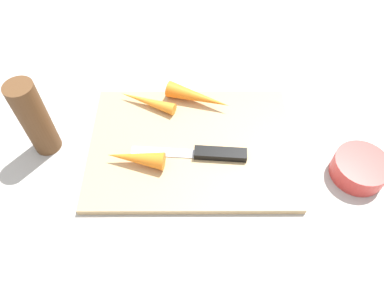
# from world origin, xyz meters

# --- Properties ---
(ground_plane) EXTENTS (1.40, 1.40, 0.00)m
(ground_plane) POSITION_xyz_m (0.00, 0.00, 0.00)
(ground_plane) COLOR #ADA8A0
(cutting_board) EXTENTS (0.36, 0.26, 0.01)m
(cutting_board) POSITION_xyz_m (0.00, 0.00, 0.01)
(cutting_board) COLOR tan
(cutting_board) RESTS_ON ground_plane
(knife) EXTENTS (0.20, 0.03, 0.01)m
(knife) POSITION_xyz_m (-0.04, 0.02, 0.02)
(knife) COLOR #B7B7BC
(knife) RESTS_ON cutting_board
(carrot_longest) EXTENTS (0.13, 0.07, 0.03)m
(carrot_longest) POSITION_xyz_m (-0.01, -0.10, 0.03)
(carrot_longest) COLOR orange
(carrot_longest) RESTS_ON cutting_board
(carrot_medium) EXTENTS (0.11, 0.06, 0.02)m
(carrot_medium) POSITION_xyz_m (0.08, -0.09, 0.02)
(carrot_medium) COLOR orange
(carrot_medium) RESTS_ON cutting_board
(carrot_shortest) EXTENTS (0.10, 0.04, 0.03)m
(carrot_shortest) POSITION_xyz_m (0.09, 0.04, 0.03)
(carrot_shortest) COLOR orange
(carrot_shortest) RESTS_ON cutting_board
(small_bowl) EXTENTS (0.09, 0.09, 0.04)m
(small_bowl) POSITION_xyz_m (-0.28, 0.06, 0.02)
(small_bowl) COLOR red
(small_bowl) RESTS_ON ground_plane
(pepper_grinder) EXTENTS (0.05, 0.05, 0.15)m
(pepper_grinder) POSITION_xyz_m (0.26, -0.01, 0.07)
(pepper_grinder) COLOR brown
(pepper_grinder) RESTS_ON ground_plane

